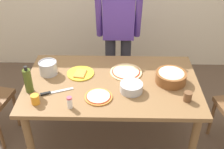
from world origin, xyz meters
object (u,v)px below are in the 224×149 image
(popcorn_bowl, at_px, (171,76))
(olive_oil_bottle, at_px, (28,80))
(mixing_bowl_steel, at_px, (131,87))
(steel_pot, at_px, (48,68))
(plate_with_slice, at_px, (80,73))
(cup_orange, at_px, (35,99))
(dining_table, at_px, (112,90))
(cup_small_brown, at_px, (188,96))
(pizza_cooked_on_tray, at_px, (98,97))
(person_cook, at_px, (118,29))
(chef_knife, at_px, (53,92))
(salt_shaker, at_px, (70,102))
(pizza_raw_on_board, at_px, (126,72))

(popcorn_bowl, xyz_separation_m, olive_oil_bottle, (-1.26, -0.17, 0.05))
(mixing_bowl_steel, bearing_deg, steel_pot, 161.42)
(plate_with_slice, height_order, cup_orange, cup_orange)
(dining_table, bearing_deg, cup_small_brown, -21.72)
(pizza_cooked_on_tray, xyz_separation_m, popcorn_bowl, (0.65, 0.25, 0.05))
(person_cook, bearing_deg, steel_pot, -136.75)
(chef_knife, bearing_deg, mixing_bowl_steel, 3.33)
(dining_table, relative_size, steel_pot, 9.22)
(pizza_cooked_on_tray, xyz_separation_m, steel_pot, (-0.50, 0.36, 0.06))
(mixing_bowl_steel, height_order, cup_orange, cup_orange)
(person_cook, distance_m, salt_shaker, 1.19)
(salt_shaker, distance_m, chef_knife, 0.27)
(mixing_bowl_steel, bearing_deg, popcorn_bowl, 22.10)
(pizza_cooked_on_tray, xyz_separation_m, cup_small_brown, (0.75, -0.02, 0.03))
(cup_small_brown, bearing_deg, popcorn_bowl, 110.41)
(plate_with_slice, relative_size, chef_knife, 0.93)
(pizza_cooked_on_tray, relative_size, cup_small_brown, 2.83)
(pizza_cooked_on_tray, relative_size, chef_knife, 0.86)
(person_cook, bearing_deg, dining_table, -94.25)
(steel_pot, relative_size, chef_knife, 0.62)
(mixing_bowl_steel, height_order, steel_pot, steel_pot)
(plate_with_slice, distance_m, steel_pot, 0.31)
(person_cook, relative_size, steel_pot, 9.34)
(popcorn_bowl, height_order, olive_oil_bottle, olive_oil_bottle)
(pizza_raw_on_board, relative_size, olive_oil_bottle, 1.20)
(plate_with_slice, distance_m, mixing_bowl_steel, 0.54)
(olive_oil_bottle, bearing_deg, chef_knife, -6.03)
(person_cook, bearing_deg, pizza_cooked_on_tray, -99.56)
(person_cook, bearing_deg, popcorn_bowl, -56.85)
(popcorn_bowl, distance_m, mixing_bowl_steel, 0.40)
(person_cook, distance_m, pizza_cooked_on_tray, 1.02)
(cup_orange, bearing_deg, pizza_raw_on_board, 32.06)
(pizza_raw_on_board, relative_size, cup_small_brown, 3.62)
(dining_table, distance_m, salt_shaker, 0.51)
(plate_with_slice, relative_size, popcorn_bowl, 0.93)
(plate_with_slice, bearing_deg, olive_oil_bottle, -146.31)
(pizza_cooked_on_tray, height_order, cup_orange, cup_orange)
(dining_table, height_order, chef_knife, chef_knife)
(cup_small_brown, distance_m, chef_knife, 1.16)
(pizza_cooked_on_tray, distance_m, salt_shaker, 0.26)
(pizza_raw_on_board, bearing_deg, dining_table, -130.24)
(popcorn_bowl, height_order, cup_small_brown, popcorn_bowl)
(cup_orange, distance_m, cup_small_brown, 1.27)
(dining_table, bearing_deg, plate_with_slice, 157.66)
(cup_small_brown, bearing_deg, pizza_raw_on_board, 140.87)
(pizza_raw_on_board, height_order, cup_small_brown, cup_small_brown)
(person_cook, xyz_separation_m, cup_small_brown, (0.58, -1.01, -0.14))
(plate_with_slice, bearing_deg, cup_orange, -125.96)
(person_cook, height_order, cup_small_brown, person_cook)
(popcorn_bowl, bearing_deg, plate_with_slice, 172.59)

